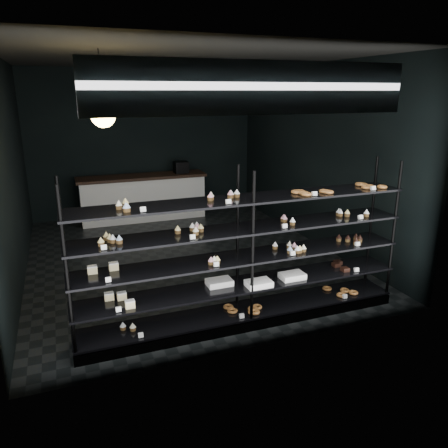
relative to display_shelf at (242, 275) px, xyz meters
name	(u,v)px	position (x,y,z in m)	size (l,w,h in m)	color
room	(180,163)	(-0.06, 2.45, 0.97)	(5.01, 6.01, 3.20)	black
display_shelf	(242,275)	(0.00, 0.00, 0.00)	(4.00, 0.50, 1.91)	black
signage	(259,88)	(-0.06, -0.48, 2.12)	(3.30, 0.05, 0.50)	#0D1E41
pendant_lamp	(103,115)	(-1.36, 1.01, 1.82)	(0.29, 0.29, 0.87)	black
service_counter	(144,197)	(-0.24, 4.95, -0.13)	(2.75, 0.65, 1.23)	silver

